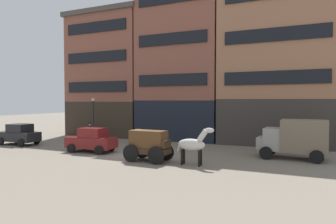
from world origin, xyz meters
The scene contains 12 objects.
ground_plane centered at (0.00, 0.00, 0.00)m, with size 120.00×120.00×0.00m, color slate.
building_far_left centered at (-9.10, 10.61, 6.83)m, with size 9.24×6.46×13.58m.
building_center_left centered at (-0.49, 10.61, 7.95)m, with size 8.68×6.46×15.82m.
building_center_right centered at (8.61, 10.61, 7.48)m, with size 10.23×6.46×14.88m.
cargo_wagon centered at (1.81, -1.28, 1.15)m, with size 2.94×1.57×1.98m.
draft_horse centered at (4.76, -1.28, 1.27)m, with size 2.35×0.64×2.30m.
delivery_truck_near centered at (10.26, 3.28, 1.42)m, with size 4.44×2.33×2.62m.
sedan_dark centered at (-3.76, 0.03, 0.91)m, with size 3.80×2.05×1.83m.
sedan_light centered at (-11.97, 0.43, 0.91)m, with size 3.73×1.92×1.83m.
pedestrian_officer centered at (-7.50, 4.51, 0.98)m, with size 0.41×0.41×1.79m.
streetlamp_curbside centered at (-8.71, 6.56, 2.67)m, with size 0.32×0.32×4.12m.
fire_hydrant_curbside centered at (-6.88, 5.69, 0.43)m, with size 0.24×0.24×0.83m.
Camera 1 is at (10.69, -18.21, 3.89)m, focal length 32.17 mm.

